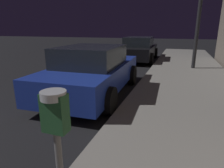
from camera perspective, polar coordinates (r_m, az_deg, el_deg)
name	(u,v)px	position (r m, az deg, el deg)	size (l,w,h in m)	color
parking_meter	(56,131)	(1.58, -16.01, -13.13)	(0.19, 0.19, 1.32)	#59595B
car_blue	(93,71)	(5.77, -5.60, 3.88)	(2.21, 4.41, 1.43)	navy
car_black	(139,49)	(12.12, 7.98, 10.13)	(2.10, 4.50, 1.43)	black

